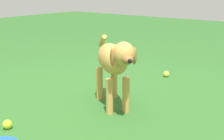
% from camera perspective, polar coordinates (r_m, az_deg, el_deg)
% --- Properties ---
extents(ground, '(14.00, 14.00, 0.00)m').
position_cam_1_polar(ground, '(2.54, -5.22, -7.14)').
color(ground, '#2D6026').
extents(dog, '(0.72, 0.56, 0.59)m').
position_cam_1_polar(dog, '(2.45, 0.31, 1.63)').
color(dog, '#C69347').
rests_on(dog, ground).
extents(tennis_ball_1, '(0.07, 0.07, 0.07)m').
position_cam_1_polar(tennis_ball_1, '(2.31, -18.56, -9.38)').
color(tennis_ball_1, '#BFD32A').
rests_on(tennis_ball_1, ground).
extents(tennis_ball_2, '(0.07, 0.07, 0.07)m').
position_cam_1_polar(tennis_ball_2, '(3.44, 9.88, -0.71)').
color(tennis_ball_2, '#C0E13E').
rests_on(tennis_ball_2, ground).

